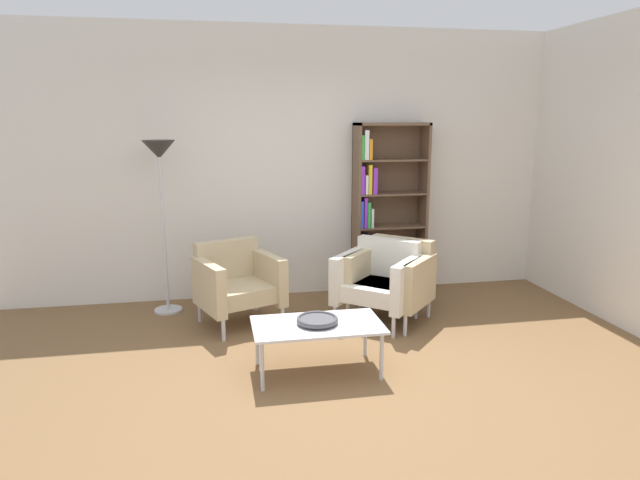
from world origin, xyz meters
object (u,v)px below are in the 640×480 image
at_px(armchair_corner_red, 392,278).
at_px(floor_lamp_torchiere, 160,170).
at_px(bookshelf_tall, 382,211).
at_px(decorative_bowl, 317,319).
at_px(coffee_table_low, 317,328).
at_px(armchair_by_bookshelf, 237,282).
at_px(armchair_near_window, 379,280).

xyz_separation_m(armchair_corner_red, floor_lamp_torchiere, (-2.19, 0.64, 1.03)).
distance_m(bookshelf_tall, decorative_bowl, 2.25).
xyz_separation_m(coffee_table_low, decorative_bowl, (0.00, 0.00, 0.07)).
bearing_deg(decorative_bowl, armchair_corner_red, 47.98).
bearing_deg(floor_lamp_torchiere, coffee_table_low, -53.43).
height_order(bookshelf_tall, coffee_table_low, bookshelf_tall).
bearing_deg(bookshelf_tall, armchair_corner_red, -99.57).
height_order(armchair_by_bookshelf, armchair_corner_red, same).
bearing_deg(armchair_corner_red, bookshelf_tall, 123.08).
distance_m(decorative_bowl, armchair_by_bookshelf, 1.34).
relative_size(coffee_table_low, floor_lamp_torchiere, 0.57).
relative_size(bookshelf_tall, armchair_by_bookshelf, 2.11).
xyz_separation_m(armchair_near_window, armchair_corner_red, (0.14, 0.03, 0.00)).
distance_m(coffee_table_low, decorative_bowl, 0.07).
xyz_separation_m(coffee_table_low, armchair_by_bookshelf, (-0.56, 1.21, 0.05)).
distance_m(decorative_bowl, armchair_corner_red, 1.41).
xyz_separation_m(armchair_by_bookshelf, armchair_near_window, (1.37, -0.19, 0.00)).
distance_m(coffee_table_low, floor_lamp_torchiere, 2.36).
xyz_separation_m(armchair_by_bookshelf, armchair_corner_red, (1.50, -0.17, 0.00)).
bearing_deg(armchair_near_window, armchair_by_bookshelf, -147.65).
distance_m(decorative_bowl, floor_lamp_torchiere, 2.33).
bearing_deg(floor_lamp_torchiere, armchair_by_bookshelf, -34.28).
relative_size(coffee_table_low, armchair_by_bookshelf, 1.11).
relative_size(bookshelf_tall, coffee_table_low, 1.90).
bearing_deg(decorative_bowl, armchair_by_bookshelf, 114.76).
height_order(bookshelf_tall, armchair_near_window, bookshelf_tall).
distance_m(bookshelf_tall, coffee_table_low, 2.27).
relative_size(armchair_by_bookshelf, floor_lamp_torchiere, 0.52).
bearing_deg(floor_lamp_torchiere, armchair_corner_red, -16.16).
bearing_deg(armchair_corner_red, floor_lamp_torchiere, -153.51).
bearing_deg(floor_lamp_torchiere, decorative_bowl, -53.43).
relative_size(armchair_by_bookshelf, armchair_near_window, 0.95).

